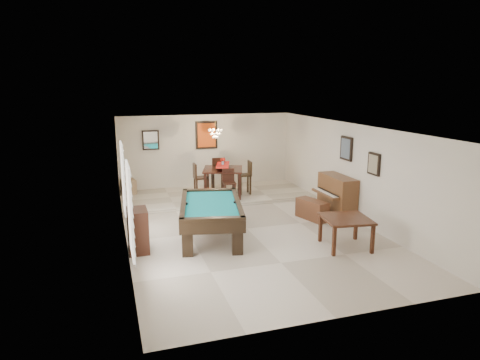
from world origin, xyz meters
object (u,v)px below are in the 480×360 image
dining_table (223,180)px  dining_chair_east (244,177)px  corner_bench (129,186)px  chandelier (215,130)px  dining_chair_north (218,174)px  dining_chair_west (201,180)px  piano_bench (312,210)px  pool_table (211,221)px  flower_vase (223,161)px  apothecary_chest (138,231)px  dining_chair_south (229,185)px  square_table (346,233)px  upright_piano (333,196)px

dining_table → dining_chair_east: 0.73m
corner_bench → chandelier: 3.41m
dining_chair_north → dining_chair_west: bearing=49.6°
piano_bench → dining_chair_west: size_ratio=0.88×
pool_table → dining_table: bearing=82.1°
flower_vase → apothecary_chest: bearing=-128.7°
dining_chair_south → dining_chair_east: size_ratio=0.92×
pool_table → dining_chair_east: (1.93, 3.37, 0.23)m
flower_vase → corner_bench: size_ratio=0.45×
piano_bench → corner_bench: bearing=139.8°
pool_table → dining_chair_north: size_ratio=2.26×
dining_chair_east → dining_chair_north: bearing=-129.5°
pool_table → dining_chair_south: size_ratio=2.61×
flower_vase → chandelier: bearing=121.9°
dining_table → dining_chair_east: size_ratio=1.13×
chandelier → dining_table: bearing=-58.1°
pool_table → piano_bench: size_ratio=2.67×
pool_table → dining_chair_east: bearing=72.1°
apothecary_chest → flower_vase: size_ratio=4.24×
square_table → flower_vase: bearing=108.0°
dining_chair_east → corner_bench: bearing=-104.6°
piano_bench → apothecary_chest: apothecary_chest is taller
apothecary_chest → dining_chair_west: bearing=58.9°
dining_chair_south → corner_bench: size_ratio=1.96×
flower_vase → dining_table: bearing=0.0°
dining_table → chandelier: 1.61m
dining_chair_west → corner_bench: size_ratio=2.17×
pool_table → dining_chair_south: bearing=77.2°
dining_chair_east → chandelier: 1.80m
piano_bench → corner_bench: corner_bench is taller
apothecary_chest → flower_vase: flower_vase is taller
square_table → upright_piano: (0.86, 2.14, 0.23)m
corner_bench → dining_chair_west: bearing=-29.6°
piano_bench → dining_chair_east: size_ratio=0.90×
piano_bench → upright_piano: bearing=4.6°
dining_chair_south → corner_bench: (-2.87, 1.92, -0.27)m
dining_chair_south → apothecary_chest: bearing=-128.8°
square_table → apothecary_chest: (-4.49, 1.15, 0.13)m
pool_table → piano_bench: (2.98, 0.60, -0.16)m
upright_piano → square_table: bearing=-112.0°
pool_table → upright_piano: size_ratio=1.87×
pool_table → chandelier: 4.13m
pool_table → apothecary_chest: apothecary_chest is taller
dining_chair_west → flower_vase: bearing=-90.4°
dining_chair_west → corner_bench: (-2.14, 1.22, -0.32)m
pool_table → dining_chair_south: (1.20, 2.62, 0.19)m
square_table → dining_table: (-1.56, 4.80, 0.27)m
dining_chair_south → dining_chair_east: (0.73, 0.75, 0.04)m
square_table → dining_chair_north: size_ratio=0.88×
upright_piano → chandelier: (-2.59, 2.93, 1.62)m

